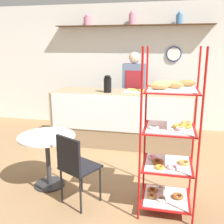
% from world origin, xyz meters
% --- Properties ---
extents(ground_plane, '(14.00, 14.00, 0.00)m').
position_xyz_m(ground_plane, '(0.00, 0.00, 0.00)').
color(ground_plane, olive).
extents(back_wall, '(10.00, 0.30, 2.70)m').
position_xyz_m(back_wall, '(0.00, 2.59, 1.37)').
color(back_wall, white).
rests_on(back_wall, ground_plane).
extents(display_counter, '(2.57, 0.73, 1.00)m').
position_xyz_m(display_counter, '(0.00, 1.37, 0.50)').
color(display_counter, '#937A5B').
rests_on(display_counter, ground_plane).
extents(pastry_rack, '(0.59, 0.57, 1.82)m').
position_xyz_m(pastry_rack, '(0.85, -0.51, 0.84)').
color(pastry_rack, '#B71414').
rests_on(pastry_rack, ground_plane).
extents(person_worker, '(0.45, 0.23, 1.70)m').
position_xyz_m(person_worker, '(0.13, 1.98, 0.93)').
color(person_worker, '#282833').
rests_on(person_worker, ground_plane).
extents(cafe_table, '(0.73, 0.73, 0.70)m').
position_xyz_m(cafe_table, '(-0.69, -0.33, 0.53)').
color(cafe_table, '#262628').
rests_on(cafe_table, ground_plane).
extents(cafe_chair, '(0.51, 0.51, 0.87)m').
position_xyz_m(cafe_chair, '(-0.18, -0.69, 0.53)').
color(cafe_chair, black).
rests_on(cafe_chair, ground_plane).
extents(coffee_carafe, '(0.14, 0.14, 0.31)m').
position_xyz_m(coffee_carafe, '(-0.26, 1.30, 1.15)').
color(coffee_carafe, black).
rests_on(coffee_carafe, display_counter).
extents(donut_tray_counter, '(0.48, 0.32, 0.05)m').
position_xyz_m(donut_tray_counter, '(0.23, 1.48, 1.02)').
color(donut_tray_counter, white).
rests_on(donut_tray_counter, display_counter).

